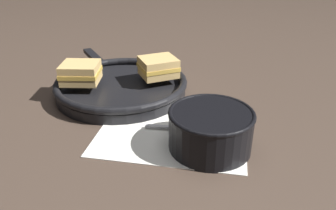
{
  "coord_description": "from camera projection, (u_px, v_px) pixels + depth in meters",
  "views": [
    {
      "loc": [
        0.12,
        -0.55,
        0.35
      ],
      "look_at": [
        0.0,
        0.05,
        0.04
      ],
      "focal_mm": 35.0,
      "sensor_mm": 36.0,
      "label": 1
    }
  ],
  "objects": [
    {
      "name": "ground_plane",
      "position": [
        162.0,
        133.0,
        0.66
      ],
      "size": [
        4.0,
        4.0,
        0.0
      ],
      "primitive_type": "plane",
      "color": "#47382D"
    },
    {
      "name": "napkin",
      "position": [
        173.0,
        129.0,
        0.67
      ],
      "size": [
        0.3,
        0.25,
        0.0
      ],
      "color": "white",
      "rests_on": "ground_plane"
    },
    {
      "name": "soup_bowl",
      "position": [
        211.0,
        128.0,
        0.59
      ],
      "size": [
        0.16,
        0.16,
        0.08
      ],
      "color": "black",
      "rests_on": "ground_plane"
    },
    {
      "name": "spoon",
      "position": [
        197.0,
        129.0,
        0.66
      ],
      "size": [
        0.15,
        0.03,
        0.01
      ],
      "rotation": [
        0.0,
        0.0,
        0.09
      ],
      "color": "silver",
      "rests_on": "napkin"
    },
    {
      "name": "skillet",
      "position": [
        121.0,
        86.0,
        0.82
      ],
      "size": [
        0.37,
        0.41,
        0.04
      ],
      "color": "black",
      "rests_on": "ground_plane"
    },
    {
      "name": "sandwich_near_left",
      "position": [
        81.0,
        73.0,
        0.78
      ],
      "size": [
        0.1,
        0.09,
        0.05
      ],
      "rotation": [
        0.0,
        0.0,
        4.88
      ],
      "color": "#DBB26B",
      "rests_on": "skillet"
    },
    {
      "name": "sandwich_near_right",
      "position": [
        158.0,
        67.0,
        0.81
      ],
      "size": [
        0.12,
        0.12,
        0.05
      ],
      "rotation": [
        0.0,
        0.0,
        8.44
      ],
      "color": "#DBB26B",
      "rests_on": "skillet"
    }
  ]
}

